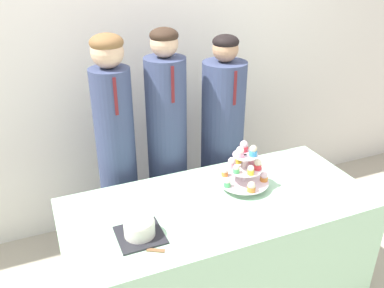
{
  "coord_description": "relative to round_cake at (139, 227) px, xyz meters",
  "views": [
    {
      "loc": [
        -0.87,
        -1.28,
        1.98
      ],
      "look_at": [
        -0.15,
        0.42,
        1.07
      ],
      "focal_mm": 38.0,
      "sensor_mm": 36.0,
      "label": 1
    }
  ],
  "objects": [
    {
      "name": "cupcake_stand",
      "position": [
        0.68,
        0.19,
        0.08
      ],
      "size": [
        0.29,
        0.29,
        0.28
      ],
      "color": "silver",
      "rests_on": "table"
    },
    {
      "name": "student_2",
      "position": [
        0.8,
        0.71,
        -0.06
      ],
      "size": [
        0.29,
        0.3,
        1.48
      ],
      "color": "#384266",
      "rests_on": "ground_plane"
    },
    {
      "name": "student_1",
      "position": [
        0.4,
        0.71,
        -0.01
      ],
      "size": [
        0.26,
        0.26,
        1.55
      ],
      "color": "#384266",
      "rests_on": "ground_plane"
    },
    {
      "name": "wall_back",
      "position": [
        0.49,
        1.19,
        0.59
      ],
      "size": [
        9.0,
        0.06,
        2.7
      ],
      "color": "silver",
      "rests_on": "ground_plane"
    },
    {
      "name": "student_0",
      "position": [
        0.06,
        0.71,
        0.01
      ],
      "size": [
        0.24,
        0.25,
        1.55
      ],
      "color": "#384266",
      "rests_on": "ground_plane"
    },
    {
      "name": "table",
      "position": [
        0.49,
        0.12,
        -0.41
      ],
      "size": [
        1.72,
        0.77,
        0.7
      ],
      "color": "#A8DBB2",
      "rests_on": "ground_plane"
    },
    {
      "name": "cake_knife",
      "position": [
        0.08,
        -0.16,
        -0.05
      ],
      "size": [
        0.26,
        0.16,
        0.01
      ],
      "rotation": [
        0.0,
        0.0,
        -0.52
      ],
      "color": "silver",
      "rests_on": "table"
    },
    {
      "name": "round_cake",
      "position": [
        0.0,
        0.0,
        0.0
      ],
      "size": [
        0.22,
        0.22,
        0.11
      ],
      "color": "#232328",
      "rests_on": "table"
    }
  ]
}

